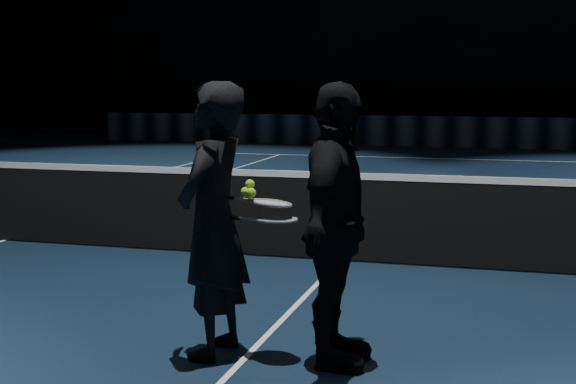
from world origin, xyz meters
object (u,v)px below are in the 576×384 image
object	(u,v)px
racket_lower	(277,220)
racket_upper	(271,203)
player_b	(335,226)
tennis_balls	(249,190)
player_a	(213,221)

from	to	relation	value
racket_lower	racket_upper	distance (m)	0.12
player_b	racket_upper	size ratio (longest dim) A/B	2.79
racket_lower	tennis_balls	bearing A→B (deg)	178.53
player_b	tennis_balls	distance (m)	0.63
player_a	player_b	distance (m)	0.85
tennis_balls	racket_upper	bearing A→B (deg)	15.35
player_a	racket_upper	world-z (taller)	player_a
player_a	racket_lower	xyz separation A→B (m)	(0.45, 0.01, 0.03)
player_b	racket_lower	distance (m)	0.40
racket_lower	tennis_balls	world-z (taller)	tennis_balls
player_a	tennis_balls	xyz separation A→B (m)	(0.25, 0.01, 0.22)
tennis_balls	player_b	bearing A→B (deg)	1.30
racket_upper	tennis_balls	bearing A→B (deg)	-170.43
racket_upper	racket_lower	bearing A→B (deg)	-42.66
player_b	tennis_balls	world-z (taller)	player_b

